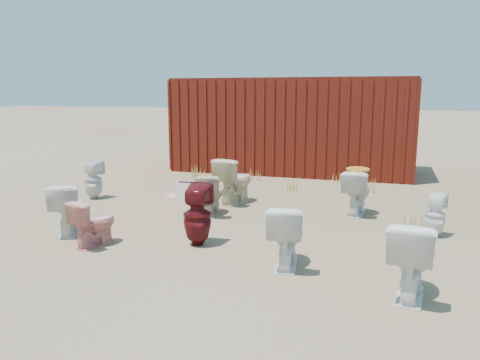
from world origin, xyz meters
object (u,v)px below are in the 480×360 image
(toilet_front_maroon, at_px, (197,215))
(toilet_back_a, at_px, (93,180))
(toilet_front_pink, at_px, (94,223))
(toilet_back_beige_left, at_px, (211,194))
(toilet_front_e, at_px, (411,258))
(loose_tank, at_px, (189,191))
(toilet_back_beige_right, at_px, (234,180))
(toilet_front_c, at_px, (286,235))
(toilet_back_e, at_px, (435,215))
(toilet_front_a, at_px, (69,208))
(shipping_container, at_px, (293,125))
(toilet_back_yellowlid, at_px, (357,192))

(toilet_front_maroon, relative_size, toilet_back_a, 1.12)
(toilet_front_pink, bearing_deg, toilet_back_beige_left, -98.08)
(toilet_front_e, distance_m, loose_tank, 5.12)
(toilet_front_pink, height_order, toilet_back_a, toilet_back_a)
(toilet_back_a, bearing_deg, toilet_back_beige_right, -160.46)
(toilet_front_c, distance_m, toilet_back_e, 2.53)
(toilet_back_e, bearing_deg, toilet_front_c, 60.80)
(toilet_front_pink, height_order, toilet_front_maroon, toilet_front_maroon)
(toilet_front_maroon, xyz_separation_m, toilet_back_a, (-3.04, 1.98, -0.04))
(toilet_front_e, height_order, toilet_back_beige_right, toilet_back_beige_right)
(toilet_front_c, relative_size, toilet_back_e, 1.20)
(toilet_front_c, xyz_separation_m, toilet_back_beige_left, (-1.73, 1.95, -0.03))
(toilet_back_e, distance_m, loose_tank, 4.45)
(toilet_front_a, bearing_deg, loose_tank, -130.30)
(toilet_front_c, xyz_separation_m, toilet_back_beige_right, (-1.61, 2.88, 0.05))
(shipping_container, xyz_separation_m, toilet_front_a, (-1.98, -6.65, -0.82))
(toilet_front_a, height_order, toilet_back_beige_right, toilet_back_beige_right)
(toilet_back_beige_left, distance_m, toilet_back_beige_right, 0.93)
(toilet_back_a, xyz_separation_m, loose_tank, (1.82, 0.46, -0.20))
(shipping_container, xyz_separation_m, toilet_back_e, (3.13, -5.16, -0.88))
(toilet_front_maroon, xyz_separation_m, loose_tank, (-1.22, 2.44, -0.24))
(loose_tank, bearing_deg, toilet_front_pink, -97.70)
(toilet_front_e, height_order, toilet_back_e, toilet_front_e)
(toilet_front_a, height_order, toilet_front_e, toilet_front_e)
(toilet_front_c, height_order, toilet_back_yellowlid, toilet_front_c)
(toilet_front_e, height_order, toilet_back_yellowlid, toilet_front_e)
(toilet_back_yellowlid, bearing_deg, toilet_front_pink, 46.78)
(toilet_back_yellowlid, bearing_deg, shipping_container, -58.90)
(toilet_front_a, relative_size, toilet_back_yellowlid, 1.00)
(toilet_front_maroon, height_order, toilet_back_beige_left, toilet_front_maroon)
(toilet_front_e, bearing_deg, toilet_front_c, -12.41)
(toilet_back_e, height_order, loose_tank, toilet_back_e)
(toilet_front_a, bearing_deg, toilet_front_maroon, 159.43)
(toilet_front_pink, relative_size, toilet_front_c, 0.84)
(shipping_container, xyz_separation_m, toilet_back_beige_right, (-0.28, -4.07, -0.77))
(toilet_front_c, distance_m, toilet_front_maroon, 1.37)
(toilet_front_maroon, bearing_deg, toilet_back_beige_right, -85.62)
(loose_tank, bearing_deg, toilet_front_a, -112.72)
(toilet_back_a, distance_m, toilet_back_e, 6.17)
(toilet_front_maroon, bearing_deg, toilet_back_a, -35.65)
(shipping_container, distance_m, toilet_back_a, 5.54)
(toilet_front_a, xyz_separation_m, toilet_back_e, (5.11, 1.49, -0.06))
(toilet_front_pink, distance_m, toilet_front_c, 2.64)
(toilet_front_pink, height_order, toilet_back_beige_left, toilet_back_beige_left)
(toilet_front_a, xyz_separation_m, toilet_back_a, (-1.04, 2.07, -0.01))
(toilet_back_a, xyz_separation_m, toilet_back_beige_left, (2.62, -0.42, -0.02))
(toilet_front_pink, distance_m, loose_tank, 2.90)
(shipping_container, relative_size, toilet_front_pink, 9.34)
(toilet_back_a, bearing_deg, toilet_back_e, -176.39)
(toilet_front_a, distance_m, loose_tank, 2.66)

